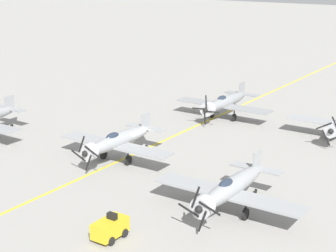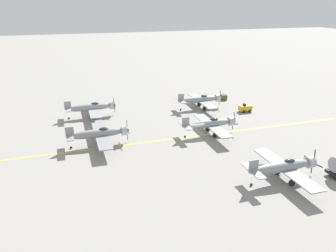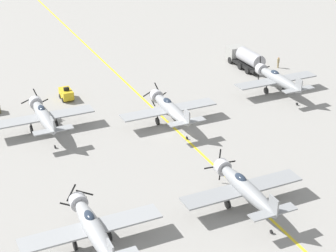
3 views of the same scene
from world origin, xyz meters
The scene contains 6 objects.
ground_plane centered at (0.00, 0.00, 0.00)m, with size 400.00×400.00×0.00m, color gray.
taxiway_stripe centered at (0.00, 0.00, 0.00)m, with size 0.30×160.00×0.01m, color yellow.
airplane_mid_left centered at (-14.16, 6.81, 2.01)m, with size 12.00×9.98×3.73m.
airplane_near_center centered at (-1.17, -16.25, 2.01)m, with size 12.00×9.98×3.80m.
airplane_mid_center centered at (0.08, 2.54, 2.01)m, with size 12.00×9.98×3.68m.
tow_tractor centered at (-9.27, 14.96, 0.79)m, with size 1.57×2.60×1.79m.
Camera 1 is at (-32.02, 41.56, 18.35)m, focal length 60.00 mm.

